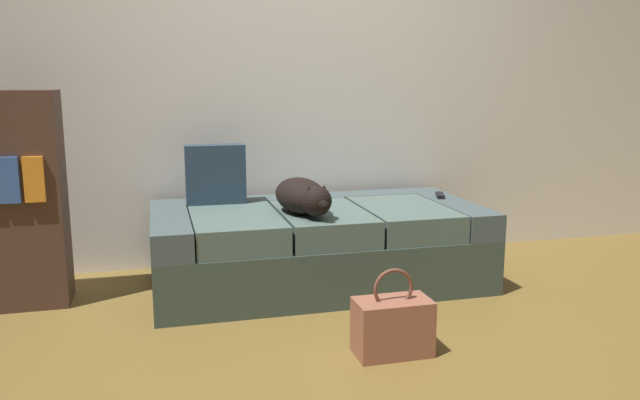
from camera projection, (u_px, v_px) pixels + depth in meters
ground_plane at (385, 365)px, 2.57m from camera, size 10.00×10.00×0.00m
back_wall at (294, 39)px, 3.91m from camera, size 6.40×0.10×2.80m
couch at (318, 246)px, 3.57m from camera, size 1.83×0.93×0.45m
dog_dark at (303, 196)px, 3.33m from camera, size 0.31×0.55×0.19m
tv_remote at (440, 195)px, 3.84m from camera, size 0.09×0.16×0.02m
throw_pillow at (215, 174)px, 3.62m from camera, size 0.34×0.13×0.34m
handbag at (393, 326)px, 2.66m from camera, size 0.32×0.18×0.38m
bookshelf at (5, 200)px, 3.16m from camera, size 0.56×0.30×1.10m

